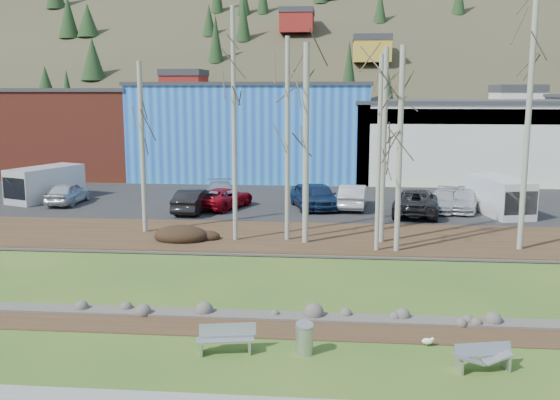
# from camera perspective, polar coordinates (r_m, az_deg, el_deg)

# --- Properties ---
(ground) EXTENTS (200.00, 200.00, 0.00)m
(ground) POSITION_cam_1_polar(r_m,az_deg,el_deg) (18.58, 0.46, -14.10)
(ground) COLOR #32561D
(ground) RESTS_ON ground
(dirt_strip) EXTENTS (80.00, 1.80, 0.03)m
(dirt_strip) POSITION_cam_1_polar(r_m,az_deg,el_deg) (20.51, 0.96, -11.68)
(dirt_strip) COLOR #382616
(dirt_strip) RESTS_ON ground
(near_bank_rocks) EXTENTS (80.00, 0.80, 0.50)m
(near_bank_rocks) POSITION_cam_1_polar(r_m,az_deg,el_deg) (21.44, 1.16, -10.74)
(near_bank_rocks) COLOR #47423D
(near_bank_rocks) RESTS_ON ground
(river) EXTENTS (80.00, 8.00, 0.90)m
(river) POSITION_cam_1_polar(r_m,az_deg,el_deg) (25.31, 1.82, -7.47)
(river) COLOR black
(river) RESTS_ON ground
(far_bank_rocks) EXTENTS (80.00, 0.80, 0.46)m
(far_bank_rocks) POSITION_cam_1_polar(r_m,az_deg,el_deg) (29.24, 2.30, -5.07)
(far_bank_rocks) COLOR #47423D
(far_bank_rocks) RESTS_ON ground
(far_bank) EXTENTS (80.00, 7.00, 0.15)m
(far_bank) POSITION_cam_1_polar(r_m,az_deg,el_deg) (32.33, 2.60, -3.48)
(far_bank) COLOR #382616
(far_bank) RESTS_ON ground
(parking_lot) EXTENTS (80.00, 14.00, 0.14)m
(parking_lot) POSITION_cam_1_polar(r_m,az_deg,el_deg) (42.60, 3.25, -0.22)
(parking_lot) COLOR black
(parking_lot) RESTS_ON ground
(building_brick) EXTENTS (16.32, 12.24, 7.80)m
(building_brick) POSITION_cam_1_polar(r_m,az_deg,el_deg) (61.52, -19.29, 5.97)
(building_brick) COLOR maroon
(building_brick) RESTS_ON ground
(building_blue) EXTENTS (20.40, 12.24, 8.30)m
(building_blue) POSITION_cam_1_polar(r_m,az_deg,el_deg) (56.50, -2.33, 6.47)
(building_blue) COLOR blue
(building_blue) RESTS_ON ground
(building_white) EXTENTS (18.36, 12.24, 6.80)m
(building_white) POSITION_cam_1_polar(r_m,az_deg,el_deg) (57.04, 15.98, 5.38)
(building_white) COLOR silver
(building_white) RESTS_ON ground
(hillside) EXTENTS (160.00, 72.00, 35.00)m
(hillside) POSITION_cam_1_polar(r_m,az_deg,el_deg) (101.41, 4.57, 15.53)
(hillside) COLOR #383522
(hillside) RESTS_ON ground
(bench_intact) EXTENTS (1.73, 0.79, 0.84)m
(bench_intact) POSITION_cam_1_polar(r_m,az_deg,el_deg) (18.75, -4.96, -12.52)
(bench_intact) COLOR #B3B5B8
(bench_intact) RESTS_ON ground
(bench_damaged) EXTENTS (1.69, 0.87, 0.72)m
(bench_damaged) POSITION_cam_1_polar(r_m,az_deg,el_deg) (18.50, 18.04, -13.50)
(bench_damaged) COLOR #B3B5B8
(bench_damaged) RESTS_ON ground
(litter_bin) EXTENTS (0.65, 0.65, 0.86)m
(litter_bin) POSITION_cam_1_polar(r_m,az_deg,el_deg) (18.59, 2.25, -12.65)
(litter_bin) COLOR #B3B5B8
(litter_bin) RESTS_ON ground
(seagull) EXTENTS (0.40, 0.19, 0.29)m
(seagull) POSITION_cam_1_polar(r_m,az_deg,el_deg) (19.70, 13.36, -12.44)
(seagull) COLOR gold
(seagull) RESTS_ON ground
(dirt_mound) EXTENTS (2.75, 1.94, 0.54)m
(dirt_mound) POSITION_cam_1_polar(r_m,az_deg,el_deg) (31.93, -9.04, -3.13)
(dirt_mound) COLOR black
(dirt_mound) RESTS_ON far_bank
(birch_0) EXTENTS (0.26, 0.26, 8.94)m
(birch_0) POSITION_cam_1_polar(r_m,az_deg,el_deg) (33.55, -12.48, 4.66)
(birch_0) COLOR #ACA99C
(birch_0) RESTS_ON far_bank
(birch_1) EXTENTS (0.23, 0.23, 11.44)m
(birch_1) POSITION_cam_1_polar(r_m,az_deg,el_deg) (30.88, -4.22, 6.76)
(birch_1) COLOR #ACA99C
(birch_1) RESTS_ON far_bank
(birch_2) EXTENTS (0.30, 0.30, 9.69)m
(birch_2) POSITION_cam_1_polar(r_m,az_deg,el_deg) (30.35, 2.39, 5.06)
(birch_2) COLOR #ACA99C
(birch_2) RESTS_ON far_bank
(birch_3) EXTENTS (0.23, 0.23, 10.03)m
(birch_3) POSITION_cam_1_polar(r_m,az_deg,el_deg) (30.89, 0.68, 5.47)
(birch_3) COLOR #ACA99C
(birch_3) RESTS_ON far_bank
(birch_4) EXTENTS (0.20, 0.20, 9.06)m
(birch_4) POSITION_cam_1_polar(r_m,az_deg,el_deg) (29.13, 9.04, 4.12)
(birch_4) COLOR #ACA99C
(birch_4) RESTS_ON far_bank
(birch_5) EXTENTS (0.27, 0.27, 9.48)m
(birch_5) POSITION_cam_1_polar(r_m,az_deg,el_deg) (30.84, 9.45, 4.82)
(birch_5) COLOR #ACA99C
(birch_5) RESTS_ON far_bank
(birch_6) EXTENTS (0.26, 0.26, 9.46)m
(birch_6) POSITION_cam_1_polar(r_m,az_deg,el_deg) (29.20, 10.88, 4.47)
(birch_6) COLOR #ACA99C
(birch_6) RESTS_ON far_bank
(birch_7) EXTENTS (0.27, 0.27, 12.87)m
(birch_7) POSITION_cam_1_polar(r_m,az_deg,el_deg) (31.05, 21.78, 7.42)
(birch_7) COLOR #ACA99C
(birch_7) RESTS_ON far_bank
(car_0) EXTENTS (1.77, 4.32, 1.47)m
(car_0) POSITION_cam_1_polar(r_m,az_deg,el_deg) (43.86, -18.81, 0.62)
(car_0) COLOR #BCBCBF
(car_0) RESTS_ON parking_lot
(car_1) EXTENTS (1.90, 4.57, 1.47)m
(car_1) POSITION_cam_1_polar(r_m,az_deg,el_deg) (39.01, -7.90, -0.04)
(car_1) COLOR black
(car_1) RESTS_ON parking_lot
(car_2) EXTENTS (3.76, 5.19, 1.31)m
(car_2) POSITION_cam_1_polar(r_m,az_deg,el_deg) (40.15, -5.14, 0.18)
(car_2) COLOR #9E0917
(car_2) RESTS_ON parking_lot
(car_3) EXTENTS (3.06, 5.22, 1.42)m
(car_3) POSITION_cam_1_polar(r_m,az_deg,el_deg) (41.70, -5.43, 0.62)
(car_3) COLOR #999AA0
(car_3) RESTS_ON parking_lot
(car_4) EXTENTS (3.08, 4.99, 1.59)m
(car_4) POSITION_cam_1_polar(r_m,az_deg,el_deg) (39.99, 2.71, 0.37)
(car_4) COLOR #182B4D
(car_4) RESTS_ON parking_lot
(car_5) EXTENTS (2.03, 4.81, 1.54)m
(car_5) POSITION_cam_1_polar(r_m,az_deg,el_deg) (40.25, 6.68, 0.35)
(car_5) COLOR silver
(car_5) RESTS_ON parking_lot
(car_6) EXTENTS (3.47, 6.04, 1.58)m
(car_6) POSITION_cam_1_polar(r_m,az_deg,el_deg) (38.83, 12.36, -0.14)
(car_6) COLOR #272729
(car_6) RESTS_ON parking_lot
(car_7) EXTENTS (3.25, 4.83, 1.30)m
(car_7) POSITION_cam_1_polar(r_m,az_deg,el_deg) (40.71, 16.51, -0.06)
(car_7) COLOR silver
(car_7) RESTS_ON parking_lot
(car_8) EXTENTS (3.25, 4.83, 1.30)m
(car_8) POSITION_cam_1_polar(r_m,az_deg,el_deg) (40.48, 14.72, -0.03)
(car_8) COLOR silver
(car_8) RESTS_ON parking_lot
(car_9) EXTENTS (3.08, 4.99, 1.59)m
(car_9) POSITION_cam_1_polar(r_m,az_deg,el_deg) (39.97, 3.62, 0.36)
(car_9) COLOR #182B4D
(car_9) RESTS_ON parking_lot
(van_white) EXTENTS (3.25, 5.42, 2.22)m
(van_white) POSITION_cam_1_polar(r_m,az_deg,el_deg) (40.11, 19.57, 0.29)
(van_white) COLOR white
(van_white) RESTS_ON parking_lot
(van_grey) EXTENTS (4.01, 5.69, 2.30)m
(van_grey) POSITION_cam_1_polar(r_m,az_deg,el_deg) (45.69, -20.86, 1.38)
(van_grey) COLOR silver
(van_grey) RESTS_ON parking_lot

